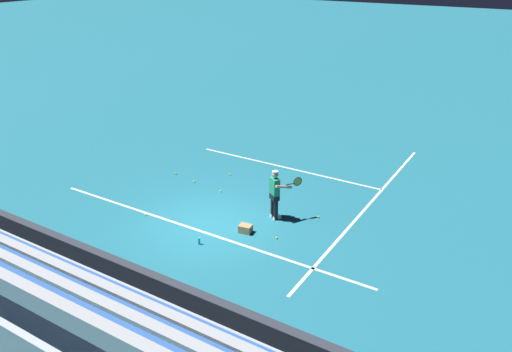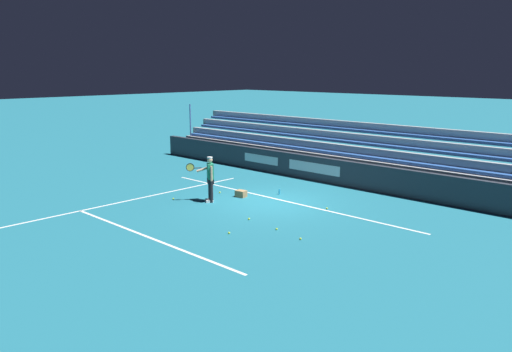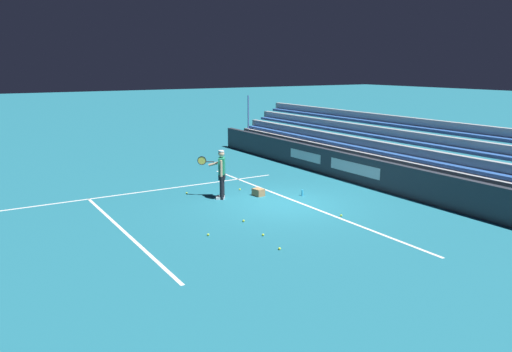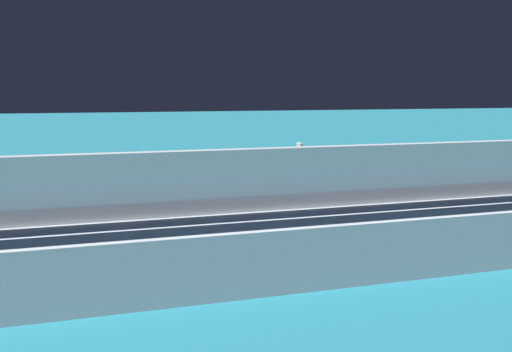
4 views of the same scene
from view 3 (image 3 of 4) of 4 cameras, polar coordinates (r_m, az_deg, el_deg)
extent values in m
plane|color=#1E6B7F|center=(16.86, 3.36, -3.21)|extent=(160.00, 160.00, 0.00)
cube|color=white|center=(17.14, 4.73, -2.96)|extent=(12.00, 0.10, 0.01)
cube|color=white|center=(18.76, -14.12, -1.94)|extent=(0.10, 12.00, 0.01)
cube|color=white|center=(14.56, -14.81, -6.17)|extent=(8.22, 0.10, 0.01)
cube|color=#2D333D|center=(19.38, 13.63, 0.20)|extent=(23.21, 0.24, 1.10)
cube|color=silver|center=(20.05, 11.16, 0.89)|extent=(2.80, 0.01, 0.44)
cube|color=silver|center=(22.47, 5.62, 2.30)|extent=(2.20, 0.01, 0.40)
cube|color=#9EA3A8|center=(20.67, 17.16, 0.75)|extent=(22.05, 2.40, 1.10)
cube|color=#2D5BAD|center=(19.97, 15.76, 2.28)|extent=(21.61, 0.40, 0.12)
cube|color=#9EA3A8|center=(20.15, 16.32, 2.76)|extent=(22.05, 0.24, 0.45)
cube|color=#2D5BAD|center=(20.49, 17.36, 3.71)|extent=(21.61, 0.40, 0.12)
cube|color=#9EA3A8|center=(20.68, 17.90, 4.16)|extent=(22.05, 0.24, 0.45)
cube|color=#2D5BAD|center=(21.04, 18.88, 5.06)|extent=(21.61, 0.40, 0.12)
cube|color=#9EA3A8|center=(21.24, 19.40, 5.48)|extent=(22.05, 0.24, 0.45)
cylinder|color=#4C70B2|center=(28.05, -0.89, 6.19)|extent=(0.08, 0.08, 2.95)
cylinder|color=black|center=(17.32, -3.93, -1.29)|extent=(0.15, 0.15, 0.88)
cylinder|color=black|center=(17.53, -3.87, -1.12)|extent=(0.15, 0.15, 0.88)
cube|color=white|center=(17.42, -4.11, -2.55)|extent=(0.24, 0.29, 0.09)
cube|color=white|center=(17.64, -4.04, -2.36)|extent=(0.24, 0.29, 0.09)
cube|color=black|center=(17.34, -3.92, -0.05)|extent=(0.40, 0.37, 0.20)
cube|color=#239366|center=(17.27, -3.94, 1.15)|extent=(0.42, 0.37, 0.58)
sphere|color=tan|center=(17.19, -3.99, 2.56)|extent=(0.21, 0.21, 0.21)
cylinder|color=white|center=(17.17, -4.00, 2.85)|extent=(0.20, 0.20, 0.05)
cylinder|color=tan|center=(17.04, -4.01, 0.86)|extent=(0.09, 0.09, 0.56)
cylinder|color=tan|center=(17.52, -4.52, 1.47)|extent=(0.39, 0.54, 0.24)
cylinder|color=black|center=(17.53, -5.30, 1.63)|extent=(0.19, 0.27, 0.03)
torus|color=black|center=(17.56, -6.21, 1.76)|extent=(0.19, 0.28, 0.31)
cylinder|color=#D6D14C|center=(17.56, -6.21, 1.76)|extent=(0.15, 0.23, 0.27)
cube|color=#A87F51|center=(17.86, 0.27, -1.86)|extent=(0.44, 0.36, 0.26)
sphere|color=#CCE533|center=(18.31, -7.93, -1.94)|extent=(0.07, 0.07, 0.07)
sphere|color=#CCE533|center=(14.94, -1.44, -5.14)|extent=(0.07, 0.07, 0.07)
sphere|color=#CCE533|center=(13.74, 0.81, -6.74)|extent=(0.07, 0.07, 0.07)
sphere|color=#CCE533|center=(12.76, 2.71, -8.29)|extent=(0.07, 0.07, 0.07)
sphere|color=#CCE533|center=(13.81, -5.49, -6.69)|extent=(0.07, 0.07, 0.07)
sphere|color=#CCE533|center=(18.67, -1.86, -1.54)|extent=(0.07, 0.07, 0.07)
sphere|color=#CCE533|center=(15.68, 9.71, -4.47)|extent=(0.07, 0.07, 0.07)
cylinder|color=#33B2E5|center=(17.94, 5.31, -1.92)|extent=(0.07, 0.07, 0.22)
camera|label=1|loc=(30.55, 12.07, 18.96)|focal=35.00mm
camera|label=2|loc=(4.41, -105.46, 0.38)|focal=35.00mm
camera|label=4|loc=(26.57, 42.02, 6.75)|focal=42.00mm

